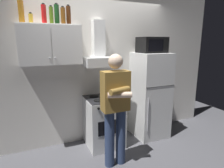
% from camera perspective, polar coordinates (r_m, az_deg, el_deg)
% --- Properties ---
extents(ground_plane, '(7.00, 7.00, 0.00)m').
position_cam_1_polar(ground_plane, '(3.43, 0.00, -19.13)').
color(ground_plane, '#4C4C51').
extents(back_wall_tiled, '(4.80, 0.10, 2.70)m').
position_cam_1_polar(back_wall_tiled, '(3.51, -3.88, 5.14)').
color(back_wall_tiled, silver).
rests_on(back_wall_tiled, ground_plane).
extents(upper_cabinet, '(0.90, 0.37, 0.60)m').
position_cam_1_polar(upper_cabinet, '(3.07, -17.93, 11.03)').
color(upper_cabinet, white).
extents(stove_oven, '(0.60, 0.62, 0.87)m').
position_cam_1_polar(stove_oven, '(3.42, -2.47, -11.06)').
color(stove_oven, silver).
rests_on(stove_oven, ground_plane).
extents(range_hood, '(0.60, 0.44, 0.75)m').
position_cam_1_polar(range_hood, '(3.26, -3.46, 8.95)').
color(range_hood, white).
extents(refrigerator, '(0.60, 0.62, 1.60)m').
position_cam_1_polar(refrigerator, '(3.72, 11.33, -3.33)').
color(refrigerator, silver).
rests_on(refrigerator, ground_plane).
extents(microwave, '(0.48, 0.37, 0.28)m').
position_cam_1_polar(microwave, '(3.59, 11.80, 11.32)').
color(microwave, black).
rests_on(microwave, refrigerator).
extents(person_standing, '(0.38, 0.33, 1.64)m').
position_cam_1_polar(person_standing, '(2.71, 1.04, -6.85)').
color(person_standing, navy).
rests_on(person_standing, ground_plane).
extents(cooking_pot, '(0.32, 0.22, 0.13)m').
position_cam_1_polar(cooking_pot, '(3.19, 0.40, -3.16)').
color(cooking_pot, '#B7BABF').
rests_on(cooking_pot, stove_oven).
extents(bottle_beer_brown, '(0.07, 0.07, 0.26)m').
position_cam_1_polar(bottle_beer_brown, '(3.12, -14.38, 19.07)').
color(bottle_beer_brown, brown).
rests_on(bottle_beer_brown, upper_cabinet).
extents(bottle_spice_jar, '(0.06, 0.06, 0.15)m').
position_cam_1_polar(bottle_spice_jar, '(3.07, -23.06, 17.55)').
color(bottle_spice_jar, gold).
rests_on(bottle_spice_jar, upper_cabinet).
extents(bottle_olive_oil, '(0.06, 0.06, 0.26)m').
position_cam_1_polar(bottle_olive_oil, '(3.07, -17.67, 18.96)').
color(bottle_olive_oil, '#4C6B19').
rests_on(bottle_olive_oil, upper_cabinet).
extents(bottle_soda_red, '(0.07, 0.07, 0.28)m').
position_cam_1_polar(bottle_soda_red, '(3.08, -19.66, 19.03)').
color(bottle_soda_red, red).
rests_on(bottle_soda_red, upper_cabinet).
extents(bottle_rum_dark, '(0.07, 0.07, 0.29)m').
position_cam_1_polar(bottle_rum_dark, '(3.17, -12.84, 19.32)').
color(bottle_rum_dark, '#47230F').
rests_on(bottle_rum_dark, upper_cabinet).
extents(bottle_liquor_amber, '(0.08, 0.08, 0.32)m').
position_cam_1_polar(bottle_liquor_amber, '(3.11, -25.49, 18.90)').
color(bottle_liquor_amber, '#B7721E').
rests_on(bottle_liquor_amber, upper_cabinet).
extents(bottle_wine_green, '(0.07, 0.07, 0.30)m').
position_cam_1_polar(bottle_wine_green, '(3.15, -16.15, 19.29)').
color(bottle_wine_green, '#19471E').
rests_on(bottle_wine_green, upper_cabinet).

